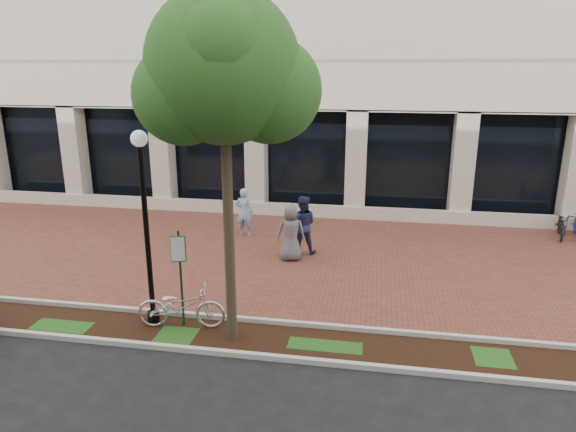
% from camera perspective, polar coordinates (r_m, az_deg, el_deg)
% --- Properties ---
extents(ground, '(120.00, 120.00, 0.00)m').
position_cam_1_polar(ground, '(16.41, -0.53, -4.40)').
color(ground, black).
rests_on(ground, ground).
extents(brick_plaza, '(40.00, 9.00, 0.01)m').
position_cam_1_polar(brick_plaza, '(16.40, -0.53, -4.39)').
color(brick_plaza, brown).
rests_on(brick_plaza, ground).
extents(planting_strip, '(40.00, 1.50, 0.01)m').
position_cam_1_polar(planting_strip, '(11.76, -5.29, -13.32)').
color(planting_strip, black).
rests_on(planting_strip, ground).
extents(curb_plaza_side, '(40.00, 0.12, 0.12)m').
position_cam_1_polar(curb_plaza_side, '(12.37, -4.38, -11.42)').
color(curb_plaza_side, beige).
rests_on(curb_plaza_side, ground).
extents(curb_street_side, '(40.00, 0.12, 0.12)m').
position_cam_1_polar(curb_street_side, '(11.11, -6.34, -14.94)').
color(curb_street_side, beige).
rests_on(curb_street_side, ground).
extents(parking_sign, '(0.34, 0.07, 2.31)m').
position_cam_1_polar(parking_sign, '(11.85, -11.91, -5.46)').
color(parking_sign, '#153917').
rests_on(parking_sign, ground).
extents(lamppost, '(0.36, 0.36, 4.51)m').
position_cam_1_polar(lamppost, '(11.77, -15.54, -0.37)').
color(lamppost, black).
rests_on(lamppost, ground).
extents(street_tree, '(3.59, 2.99, 7.29)m').
position_cam_1_polar(street_tree, '(10.26, -6.87, 15.04)').
color(street_tree, '#493D2A').
rests_on(street_tree, ground).
extents(locked_bicycle, '(2.10, 0.97, 1.06)m').
position_cam_1_polar(locked_bicycle, '(12.15, -11.77, -9.78)').
color(locked_bicycle, silver).
rests_on(locked_bicycle, ground).
extents(pedestrian_left, '(0.66, 0.46, 1.73)m').
position_cam_1_polar(pedestrian_left, '(18.12, -4.88, 0.43)').
color(pedestrian_left, '#8BAECF').
rests_on(pedestrian_left, ground).
extents(pedestrian_mid, '(0.96, 0.77, 1.89)m').
position_cam_1_polar(pedestrian_mid, '(16.34, 1.59, -0.98)').
color(pedestrian_mid, navy).
rests_on(pedestrian_mid, ground).
extents(pedestrian_right, '(0.97, 0.74, 1.79)m').
position_cam_1_polar(pedestrian_right, '(15.76, 0.32, -1.84)').
color(pedestrian_right, slate).
rests_on(pedestrian_right, ground).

